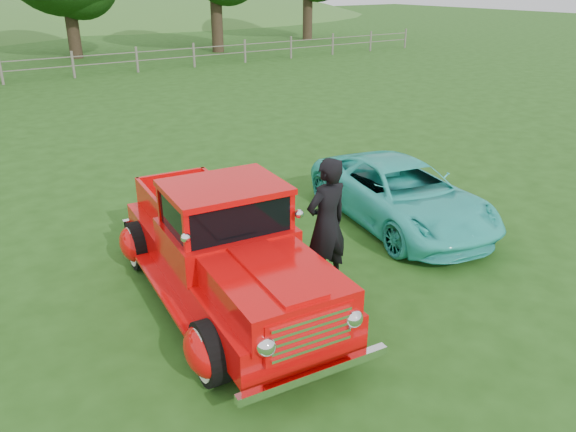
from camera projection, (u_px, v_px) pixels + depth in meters
ground at (304, 330)px, 7.34m from camera, size 140.00×140.00×0.00m
fence_line at (1, 70)px, 23.81m from camera, size 48.00×0.12×1.20m
red_pickup at (225, 250)px, 7.70m from camera, size 2.61×5.14×1.78m
teal_sedan at (401, 194)px, 10.32m from camera, size 2.65×4.44×1.16m
man at (327, 224)px, 8.06m from camera, size 0.75×0.52×1.98m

